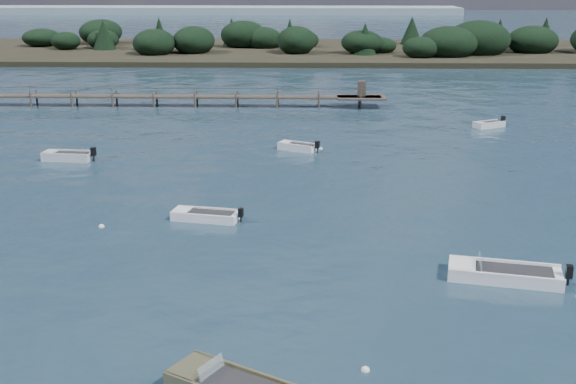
{
  "coord_description": "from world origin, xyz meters",
  "views": [
    {
      "loc": [
        -1.62,
        -26.33,
        13.22
      ],
      "look_at": [
        -2.7,
        14.0,
        1.0
      ],
      "focal_mm": 45.0,
      "sensor_mm": 36.0,
      "label": 1
    }
  ],
  "objects_px": {
    "dinghy_mid_white_a": "(504,276)",
    "dinghy_mid_grey": "(206,217)",
    "tender_far_grey_b": "(489,126)",
    "tender_far_grey": "(68,158)",
    "tender_far_white": "(298,148)",
    "jetty": "(114,96)"
  },
  "relations": [
    {
      "from": "tender_far_grey_b",
      "to": "dinghy_mid_grey",
      "type": "bearing_deg",
      "value": -130.24
    },
    {
      "from": "tender_far_grey",
      "to": "tender_far_grey_b",
      "type": "height_order",
      "value": "tender_far_grey"
    },
    {
      "from": "tender_far_grey_b",
      "to": "jetty",
      "type": "xyz_separation_m",
      "value": [
        -36.5,
        10.1,
        0.83
      ]
    },
    {
      "from": "dinghy_mid_white_a",
      "to": "dinghy_mid_grey",
      "type": "distance_m",
      "value": 16.61
    },
    {
      "from": "dinghy_mid_grey",
      "to": "tender_far_white",
      "type": "distance_m",
      "value": 17.5
    },
    {
      "from": "tender_far_grey",
      "to": "tender_far_white",
      "type": "distance_m",
      "value": 17.37
    },
    {
      "from": "tender_far_grey_b",
      "to": "tender_far_grey",
      "type": "bearing_deg",
      "value": -159.36
    },
    {
      "from": "tender_far_grey_b",
      "to": "jetty",
      "type": "relative_size",
      "value": 0.05
    },
    {
      "from": "tender_far_grey_b",
      "to": "jetty",
      "type": "height_order",
      "value": "jetty"
    },
    {
      "from": "jetty",
      "to": "dinghy_mid_grey",
      "type": "bearing_deg",
      "value": -68.18
    },
    {
      "from": "tender_far_grey_b",
      "to": "dinghy_mid_white_a",
      "type": "bearing_deg",
      "value": -102.34
    },
    {
      "from": "dinghy_mid_grey",
      "to": "tender_far_grey",
      "type": "distance_m",
      "value": 17.87
    },
    {
      "from": "tender_far_white",
      "to": "dinghy_mid_white_a",
      "type": "bearing_deg",
      "value": -68.63
    },
    {
      "from": "tender_far_white",
      "to": "jetty",
      "type": "xyz_separation_m",
      "value": [
        -19.41,
        19.35,
        0.82
      ]
    },
    {
      "from": "tender_far_grey_b",
      "to": "tender_far_white",
      "type": "distance_m",
      "value": 19.43
    },
    {
      "from": "tender_far_white",
      "to": "jetty",
      "type": "relative_size",
      "value": 0.05
    },
    {
      "from": "dinghy_mid_white_a",
      "to": "tender_far_grey_b",
      "type": "xyz_separation_m",
      "value": [
        7.43,
        33.94,
        -0.0
      ]
    },
    {
      "from": "dinghy_mid_white_a",
      "to": "tender_far_grey",
      "type": "height_order",
      "value": "tender_far_grey"
    },
    {
      "from": "dinghy_mid_white_a",
      "to": "dinghy_mid_grey",
      "type": "xyz_separation_m",
      "value": [
        -14.61,
        7.9,
        -0.02
      ]
    },
    {
      "from": "dinghy_mid_white_a",
      "to": "jetty",
      "type": "height_order",
      "value": "jetty"
    },
    {
      "from": "dinghy_mid_grey",
      "to": "tender_far_grey",
      "type": "xyz_separation_m",
      "value": [
        -12.05,
        13.2,
        0.04
      ]
    },
    {
      "from": "dinghy_mid_white_a",
      "to": "tender_far_white",
      "type": "distance_m",
      "value": 26.51
    }
  ]
}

